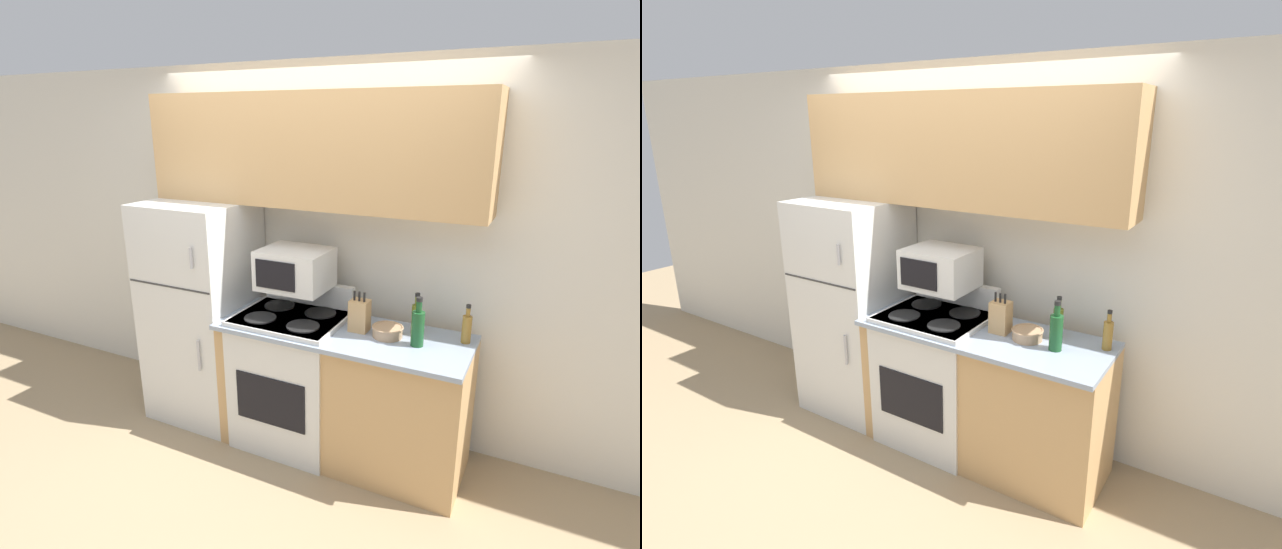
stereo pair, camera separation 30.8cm
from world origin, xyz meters
TOP-DOWN VIEW (x-y plane):
  - ground_plane at (0.00, 0.00)m, footprint 12.00×12.00m
  - wall_back at (0.00, 0.70)m, footprint 8.00×0.05m
  - lower_cabinets at (0.35, 0.28)m, footprint 1.60×0.61m
  - refrigerator at (-0.80, 0.33)m, footprint 0.71×0.69m
  - upper_cabinets at (0.00, 0.51)m, footprint 2.31×0.32m
  - stove at (-0.02, 0.27)m, footprint 0.70×0.59m
  - microwave at (-0.03, 0.36)m, footprint 0.44×0.37m
  - knife_block at (0.45, 0.31)m, footprint 0.12×0.10m
  - bowl at (0.64, 0.30)m, footprint 0.19×0.19m
  - bottle_olive_oil at (0.78, 0.43)m, footprint 0.06×0.06m
  - bottle_wine_green at (0.84, 0.26)m, footprint 0.08×0.08m
  - bottle_vinegar at (1.09, 0.42)m, footprint 0.06×0.06m

SIDE VIEW (x-z plane):
  - ground_plane at x=0.00m, z-range 0.00..0.00m
  - lower_cabinets at x=0.35m, z-range 0.00..0.91m
  - stove at x=-0.02m, z-range -0.06..1.03m
  - refrigerator at x=-0.80m, z-range 0.00..1.63m
  - bowl at x=0.64m, z-range 0.91..0.98m
  - bottle_vinegar at x=1.09m, z-range 0.88..1.12m
  - knife_block at x=0.45m, z-range 0.88..1.14m
  - bottle_olive_oil at x=0.78m, z-range 0.88..1.14m
  - bottle_wine_green at x=0.84m, z-range 0.87..1.17m
  - microwave at x=-0.03m, z-range 1.10..1.36m
  - wall_back at x=0.00m, z-range 0.00..2.55m
  - upper_cabinets at x=0.00m, z-range 1.63..2.34m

